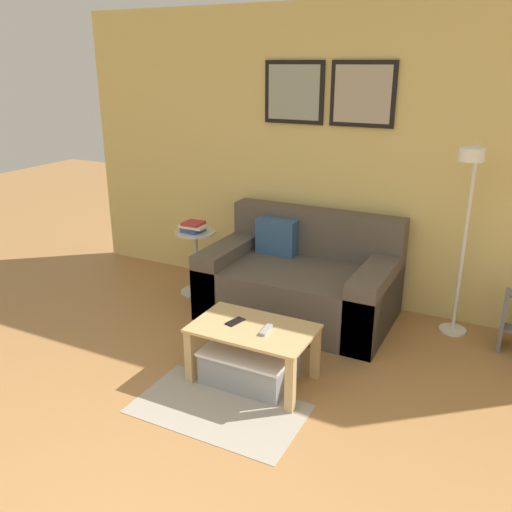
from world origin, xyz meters
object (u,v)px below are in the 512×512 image
floor_lamp (466,213)px  remote_control (266,330)px  storage_bin (250,365)px  book_stack (193,227)px  cell_phone (235,322)px  couch (300,282)px  side_table (196,256)px  coffee_table (253,338)px

floor_lamp → remote_control: bearing=-130.3°
storage_bin → book_stack: (-1.16, 1.10, 0.53)m
storage_bin → cell_phone: bearing=167.4°
storage_bin → floor_lamp: floor_lamp is taller
couch → cell_phone: (-0.02, -1.11, 0.11)m
cell_phone → side_table: bearing=147.0°
side_table → cell_phone: size_ratio=4.34×
coffee_table → remote_control: (0.10, -0.01, 0.09)m
storage_bin → cell_phone: cell_phone is taller
remote_control → cell_phone: (-0.25, 0.02, -0.01)m
side_table → book_stack: book_stack is taller
couch → cell_phone: size_ratio=11.15×
coffee_table → storage_bin: (-0.01, -0.02, -0.20)m
couch → book_stack: (-1.06, -0.03, 0.36)m
coffee_table → storage_bin: bearing=-128.8°
side_table → book_stack: size_ratio=2.52×
couch → storage_bin: 1.15m
side_table → cell_phone: 1.50m
storage_bin → cell_phone: (-0.13, 0.03, 0.29)m
side_table → remote_control: 1.69m
side_table → remote_control: (1.27, -1.12, 0.05)m
coffee_table → remote_control: 0.14m
floor_lamp → remote_control: size_ratio=10.22×
coffee_table → side_table: bearing=136.7°
coffee_table → side_table: side_table is taller
coffee_table → side_table: (-1.17, 1.10, 0.05)m
cell_phone → coffee_table: bearing=9.9°
side_table → cell_phone: bearing=-46.8°
floor_lamp → book_stack: floor_lamp is taller
storage_bin → floor_lamp: size_ratio=0.40×
book_stack → coffee_table: bearing=-42.6°
remote_control → cell_phone: 0.25m
coffee_table → storage_bin: size_ratio=1.34×
couch → coffee_table: size_ratio=1.91×
book_stack → remote_control: (1.28, -1.10, -0.24)m
storage_bin → floor_lamp: 1.90m
book_stack → storage_bin: bearing=-43.5°
couch → remote_control: couch is taller
couch → floor_lamp: floor_lamp is taller
floor_lamp → side_table: size_ratio=2.53×
couch → floor_lamp: bearing=3.4°
storage_bin → floor_lamp: bearing=46.7°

